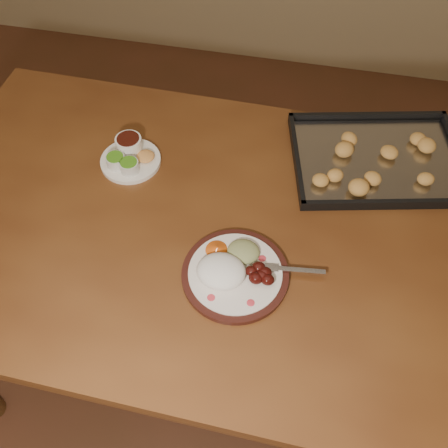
# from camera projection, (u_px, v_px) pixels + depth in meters

# --- Properties ---
(ground) EXTENTS (4.00, 4.00, 0.00)m
(ground) POSITION_uv_depth(u_px,v_px,m) (116.00, 406.00, 1.68)
(ground) COLOR brown
(ground) RESTS_ON ground
(dining_table) EXTENTS (1.52, 0.93, 0.75)m
(dining_table) POSITION_uv_depth(u_px,v_px,m) (216.00, 247.00, 1.27)
(dining_table) COLOR brown
(dining_table) RESTS_ON ground
(dinner_plate) EXTENTS (0.31, 0.24, 0.06)m
(dinner_plate) POSITION_uv_depth(u_px,v_px,m) (233.00, 271.00, 1.10)
(dinner_plate) COLOR black
(dinner_plate) RESTS_ON dining_table
(condiment_saucer) EXTENTS (0.16, 0.16, 0.05)m
(condiment_saucer) POSITION_uv_depth(u_px,v_px,m) (129.00, 156.00, 1.30)
(condiment_saucer) COLOR white
(condiment_saucer) RESTS_ON dining_table
(baking_tray) EXTENTS (0.50, 0.41, 0.05)m
(baking_tray) POSITION_uv_depth(u_px,v_px,m) (378.00, 158.00, 1.31)
(baking_tray) COLOR black
(baking_tray) RESTS_ON dining_table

